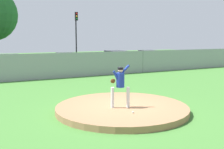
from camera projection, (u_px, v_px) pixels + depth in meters
ground_plane at (73, 87)px, 16.25m from camera, size 80.00×80.00×0.00m
asphalt_strip at (42, 72)px, 23.74m from camera, size 44.00×7.00×0.01m
pitchers_mound at (122, 108)px, 10.95m from camera, size 5.37×5.37×0.23m
pitcher_youth at (120, 83)px, 10.47m from camera, size 0.80×0.37×1.70m
baseball at (133, 112)px, 9.82m from camera, size 0.07×0.07×0.07m
chainlink_fence at (55, 66)px, 19.65m from camera, size 38.41×0.07×1.98m
parked_car_slate at (68, 62)px, 25.10m from camera, size 2.08×4.53×1.60m
parked_car_navy at (117, 59)px, 27.17m from camera, size 2.11×4.65×1.69m
parked_car_red at (11, 64)px, 22.59m from camera, size 2.04×4.19×1.59m
parked_car_white at (151, 58)px, 28.59m from camera, size 1.91×4.80×1.66m
traffic_cone_orange at (97, 68)px, 24.66m from camera, size 0.40×0.40×0.55m
traffic_light_far at (76, 30)px, 29.35m from camera, size 0.28×0.46×5.75m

